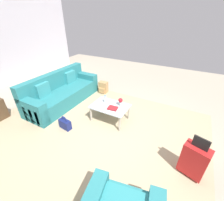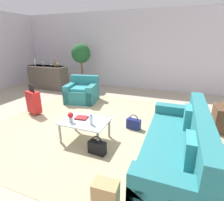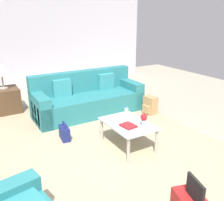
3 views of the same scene
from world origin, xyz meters
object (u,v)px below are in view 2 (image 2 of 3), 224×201
object	(u,v)px
backpack_tan	(106,196)
handbag_navy	(134,124)
wine_bottle_amber	(55,64)
wine_glass_left_of_centre	(43,63)
water_bottle	(91,120)
potted_ficus	(81,57)
flower_vase	(71,116)
armchair	(83,93)
wine_bottle_clear	(35,63)
suitcase_red	(34,102)
couch	(180,147)
coffee_table	(85,124)
handbag_black	(97,147)
wine_glass_rightmost	(58,64)
wine_glass_leftmost	(35,63)
coffee_table_book	(82,118)
wine_glass_right_of_centre	(51,63)
bar_console	(48,77)

from	to	relation	value
backpack_tan	handbag_navy	bearing A→B (deg)	95.41
wine_bottle_amber	wine_glass_left_of_centre	bearing A→B (deg)	170.60
water_bottle	potted_ficus	world-z (taller)	potted_ficus
wine_bottle_amber	flower_vase	bearing A→B (deg)	-48.48
wine_glass_left_of_centre	backpack_tan	world-z (taller)	wine_glass_left_of_centre
armchair	wine_bottle_clear	distance (m)	2.92
suitcase_red	couch	bearing A→B (deg)	-11.89
couch	coffee_table	distance (m)	1.80
water_bottle	wine_bottle_clear	world-z (taller)	wine_bottle_clear
coffee_table	handbag_black	xyz separation A→B (m)	(0.42, -0.33, -0.25)
water_bottle	flower_vase	distance (m)	0.42
suitcase_red	handbag_black	size ratio (longest dim) A/B	2.37
armchair	flower_vase	bearing A→B (deg)	-64.76
wine_glass_left_of_centre	water_bottle	bearing A→B (deg)	-39.43
wine_glass_rightmost	wine_glass_leftmost	bearing A→B (deg)	-179.62
couch	wine_glass_left_of_centre	size ratio (longest dim) A/B	15.78
coffee_table_book	suitcase_red	distance (m)	1.98
armchair	wine_glass_right_of_centre	world-z (taller)	wine_glass_right_of_centre
backpack_tan	flower_vase	bearing A→B (deg)	136.94
wine_glass_left_of_centre	suitcase_red	bearing A→B (deg)	-54.83
wine_glass_right_of_centre	backpack_tan	size ratio (longest dim) A/B	0.39
coffee_table_book	wine_glass_right_of_centre	size ratio (longest dim) A/B	1.56
wine_glass_left_of_centre	backpack_tan	xyz separation A→B (m)	(4.69, -4.39, -0.88)
flower_vase	wine_glass_right_of_centre	size ratio (longest dim) A/B	1.33
coffee_table_book	wine_glass_rightmost	bearing A→B (deg)	127.25
flower_vase	wine_glass_left_of_centre	size ratio (longest dim) A/B	1.33
coffee_table	handbag_navy	world-z (taller)	coffee_table
couch	suitcase_red	xyz separation A→B (m)	(-3.80, 0.80, 0.04)
water_bottle	wine_bottle_amber	world-z (taller)	wine_bottle_amber
coffee_table	wine_glass_left_of_centre	size ratio (longest dim) A/B	6.02
couch	coffee_table	bearing A→B (deg)	176.82
coffee_table	handbag_navy	distance (m)	1.18
backpack_tan	coffee_table	bearing A→B (deg)	127.78
coffee_table	handbag_navy	size ratio (longest dim) A/B	2.60
water_bottle	wine_glass_leftmost	distance (m)	5.35
armchair	handbag_navy	size ratio (longest dim) A/B	3.08
coffee_table_book	coffee_table	bearing A→B (deg)	-39.47
wine_bottle_amber	suitcase_red	bearing A→B (deg)	-66.46
suitcase_red	wine_glass_rightmost	bearing A→B (deg)	111.21
flower_vase	wine_glass_left_of_centre	world-z (taller)	wine_glass_left_of_centre
flower_vase	handbag_navy	xyz separation A→B (m)	(1.02, 0.98, -0.43)
wine_glass_right_of_centre	handbag_navy	distance (m)	4.80
wine_bottle_clear	handbag_black	xyz separation A→B (m)	(4.42, -3.31, -0.95)
coffee_table_book	wine_bottle_amber	world-z (taller)	wine_bottle_amber
flower_vase	bar_console	size ratio (longest dim) A/B	0.12
wine_glass_leftmost	flower_vase	bearing A→B (deg)	-39.94
coffee_table_book	potted_ficus	size ratio (longest dim) A/B	0.13
coffee_table_book	wine_glass_leftmost	size ratio (longest dim) A/B	1.56
water_bottle	suitcase_red	world-z (taller)	suitcase_red
coffee_table	wine_glass_leftmost	xyz separation A→B (m)	(-4.07, 3.08, 0.69)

